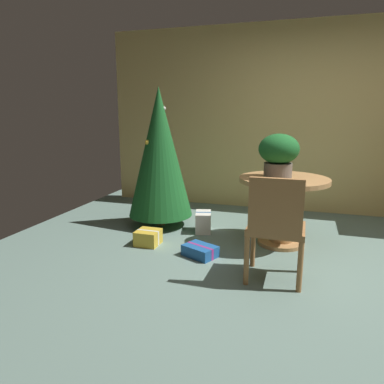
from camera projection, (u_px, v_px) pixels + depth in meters
ground_plane at (308, 274)px, 3.19m from camera, size 6.60×6.60×0.00m
back_wall_panel at (315, 120)px, 4.96m from camera, size 6.00×0.10×2.60m
round_dining_table at (283, 201)px, 3.82m from camera, size 0.94×0.94×0.73m
flower_vase at (279, 153)px, 3.71m from camera, size 0.42×0.42×0.46m
wooden_chair_near at (276, 224)px, 2.93m from camera, size 0.47×0.42×0.91m
holiday_tree at (160, 153)px, 4.38m from camera, size 0.79×0.79×1.70m
gift_box_gold at (148, 237)px, 3.88m from camera, size 0.25×0.24×0.16m
gift_box_cream at (203, 222)px, 4.29m from camera, size 0.24×0.32×0.24m
gift_box_blue at (200, 251)px, 3.57m from camera, size 0.38×0.34×0.11m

